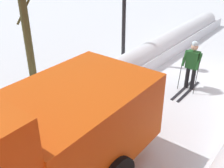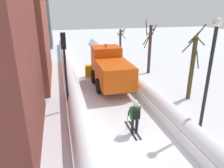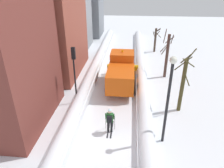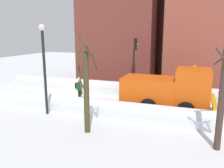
# 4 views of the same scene
# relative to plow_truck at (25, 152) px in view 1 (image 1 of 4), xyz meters

# --- Properties ---
(plow_truck) EXTENTS (3.20, 5.98, 3.12)m
(plow_truck) POSITION_rel_plow_truck_xyz_m (0.00, 0.00, 0.00)
(plow_truck) COLOR #DB510F
(plow_truck) RESTS_ON ground
(skier) EXTENTS (0.62, 1.80, 1.81)m
(skier) POSITION_rel_plow_truck_xyz_m (-0.39, -6.66, -0.48)
(skier) COLOR black
(skier) RESTS_ON ground
(bare_tree_near) EXTENTS (1.24, 1.09, 4.98)m
(bare_tree_near) POSITION_rel_plow_truck_xyz_m (4.63, -3.59, 0.80)
(bare_tree_near) COLOR #423B1E
(bare_tree_near) RESTS_ON ground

